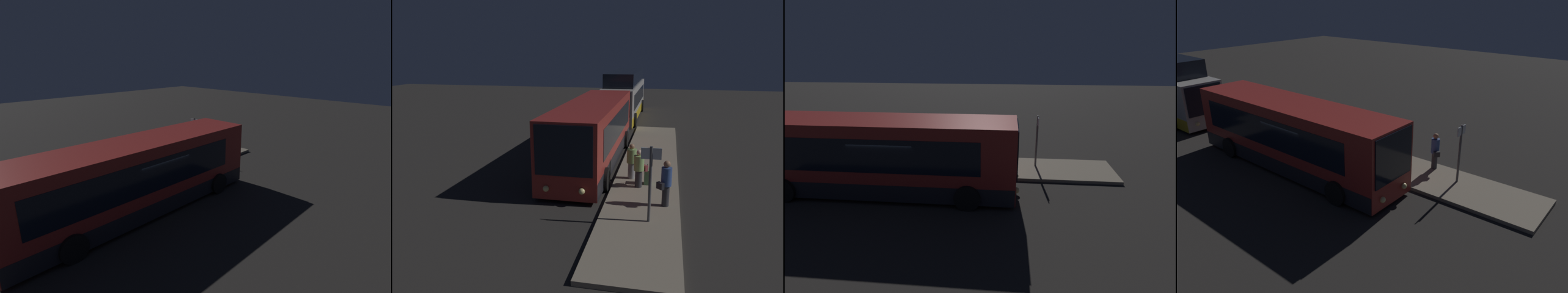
{
  "view_description": "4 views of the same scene",
  "coord_description": "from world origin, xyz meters",
  "views": [
    {
      "loc": [
        -7.53,
        -10.07,
        6.6
      ],
      "look_at": [
        3.59,
        0.68,
        1.95
      ],
      "focal_mm": 28.0,
      "sensor_mm": 36.0,
      "label": 1
    },
    {
      "loc": [
        18.05,
        3.73,
        5.73
      ],
      "look_at": [
        3.59,
        0.68,
        1.95
      ],
      "focal_mm": 35.0,
      "sensor_mm": 36.0,
      "label": 2
    },
    {
      "loc": [
        4.72,
        -11.43,
        5.95
      ],
      "look_at": [
        3.59,
        0.68,
        1.95
      ],
      "focal_mm": 28.0,
      "sensor_mm": 36.0,
      "label": 3
    },
    {
      "loc": [
        12.62,
        -10.4,
        7.86
      ],
      "look_at": [
        3.59,
        0.68,
        1.95
      ],
      "focal_mm": 35.0,
      "sensor_mm": 36.0,
      "label": 4
    }
  ],
  "objects": [
    {
      "name": "platform",
      "position": [
        0.0,
        2.98,
        0.08
      ],
      "size": [
        20.0,
        2.75,
        0.15
      ],
      "color": "gray",
      "rests_on": "ground"
    },
    {
      "name": "sign_post",
      "position": [
        6.19,
        3.3,
        1.74
      ],
      "size": [
        0.1,
        0.66,
        2.59
      ],
      "color": "#4C4C51",
      "rests_on": "platform"
    },
    {
      "name": "bus_lead",
      "position": [
        -0.64,
        0.08,
        1.59
      ],
      "size": [
        11.53,
        2.82,
        3.19
      ],
      "color": "maroon",
      "rests_on": "ground"
    },
    {
      "name": "passenger_waiting",
      "position": [
        1.89,
        2.3,
        0.99
      ],
      "size": [
        0.6,
        0.6,
        1.57
      ],
      "rotation": [
        0.0,
        0.0,
        2.19
      ],
      "color": "gray",
      "rests_on": "platform"
    },
    {
      "name": "ground",
      "position": [
        0.0,
        0.0,
        0.0
      ],
      "size": [
        80.0,
        80.0,
        0.0
      ],
      "primitive_type": "plane",
      "color": "#2B2826"
    },
    {
      "name": "passenger_boarding",
      "position": [
        4.74,
        3.81,
        1.08
      ],
      "size": [
        0.63,
        0.62,
        1.72
      ],
      "rotation": [
        0.0,
        0.0,
        -2.35
      ],
      "color": "#2D2D33",
      "rests_on": "platform"
    },
    {
      "name": "passenger_with_bags",
      "position": [
        2.93,
        2.71,
        0.99
      ],
      "size": [
        0.66,
        0.67,
        1.59
      ],
      "rotation": [
        0.0,
        0.0,
        0.75
      ],
      "color": "#2D2D33",
      "rests_on": "platform"
    },
    {
      "name": "suitcase",
      "position": [
        2.48,
        3.03,
        0.47
      ],
      "size": [
        0.4,
        0.24,
        0.88
      ],
      "color": "#598C59",
      "rests_on": "platform"
    }
  ]
}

